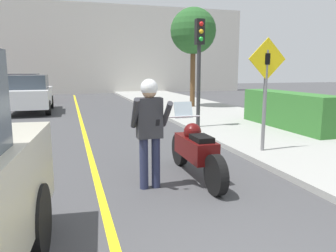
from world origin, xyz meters
name	(u,v)px	position (x,y,z in m)	size (l,w,h in m)	color
sidewalk_curb	(336,152)	(4.80, 4.00, 0.06)	(4.40, 44.00, 0.12)	#9E9E99
road_center_line	(89,151)	(-0.60, 6.00, 0.00)	(0.12, 36.00, 0.01)	yellow
building_backdrop	(79,49)	(0.00, 26.00, 3.55)	(28.00, 1.20, 7.09)	beige
motorcycle	(195,150)	(1.11, 3.44, 0.51)	(0.62, 2.35, 1.30)	black
person_biker	(150,122)	(0.21, 3.16, 1.10)	(0.59, 0.48, 1.78)	#282D4C
crossing_sign	(266,84)	(3.13, 4.43, 1.61)	(0.91, 0.08, 2.48)	slate
traffic_light	(199,52)	(2.92, 7.74, 2.44)	(0.26, 0.30, 3.31)	#2D2D30
hedge_row	(289,110)	(5.60, 6.84, 0.67)	(0.90, 3.86, 1.10)	#33702D
street_tree	(193,32)	(4.86, 13.29, 3.71)	(2.18, 2.18, 4.72)	brown
parked_car_white	(29,93)	(-2.69, 14.13, 0.86)	(1.88, 4.20, 1.68)	black
parked_car_red	(25,88)	(-3.48, 19.55, 0.86)	(1.88, 4.20, 1.68)	black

